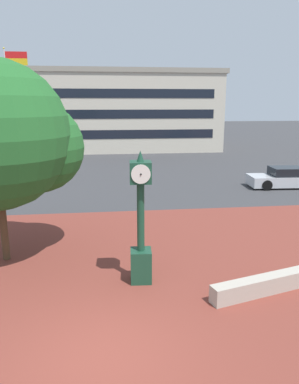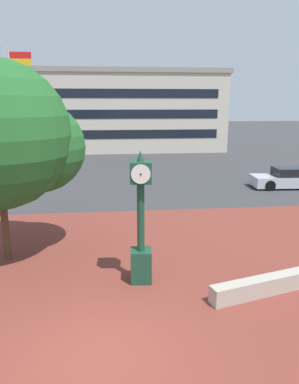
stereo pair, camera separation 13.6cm
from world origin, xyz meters
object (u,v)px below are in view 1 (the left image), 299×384
Objects in this scene: car_street_near at (283,178)px; plaza_tree at (5,138)px; flagpole_primary at (11,100)px; civic_building at (106,110)px; street_clock at (141,228)px.

plaza_tree is at bearing 125.83° from car_street_near.
flagpole_primary reaches higher than civic_building.
civic_building is (3.37, 32.87, 0.28)m from plaza_tree.
plaza_tree is 17.38m from car_street_near.
street_clock is 0.60× the size of plaza_tree.
flagpole_primary is (-3.86, 17.46, 1.37)m from plaza_tree.
civic_building reaches higher than plaza_tree.
plaza_tree is at bearing -95.86° from civic_building.
car_street_near is at bearing 51.82° from street_clock.
plaza_tree reaches higher than street_clock.
flagpole_primary reaches higher than plaza_tree.
plaza_tree reaches higher than car_street_near.
civic_building reaches higher than car_street_near.
street_clock is 0.91× the size of car_street_near.
street_clock reaches higher than car_street_near.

